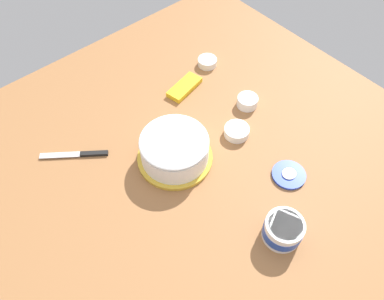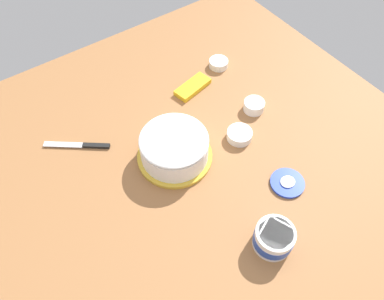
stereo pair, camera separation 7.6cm
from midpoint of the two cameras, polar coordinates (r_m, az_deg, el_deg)
The scene contains 9 objects.
ground_plane at distance 1.32m, azimuth -0.27°, elevation -0.74°, with size 1.54×1.54×0.00m, color #936038.
frosted_cake at distance 1.27m, azimuth -4.37°, elevation 0.07°, with size 0.26×0.26×0.12m.
frosting_tub at distance 1.16m, azimuth 11.73°, elevation -11.78°, with size 0.12×0.12×0.08m.
frosting_tub_lid at distance 1.30m, azimuth 12.79°, elevation -3.71°, with size 0.11×0.11×0.02m.
spreading_knife at distance 1.38m, azimuth -18.02°, elevation -0.67°, with size 0.20×0.16×0.01m.
sprinkle_bowl_yellow at distance 1.46m, azimuth 6.88°, elevation 7.26°, with size 0.08×0.08×0.04m.
sprinkle_bowl_green at distance 1.62m, azimuth 0.96°, elevation 13.12°, with size 0.08×0.08×0.03m.
sprinkle_bowl_blue at distance 1.37m, azimuth 5.18°, elevation 2.79°, with size 0.09×0.09×0.03m.
candy_box_lower at distance 1.52m, azimuth -2.59°, elevation 9.40°, with size 0.15×0.06×0.02m, color yellow.
Camera 1 is at (-0.52, -0.56, 1.08)m, focal length 35.36 mm.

